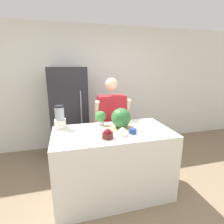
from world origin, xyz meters
TOP-DOWN VIEW (x-y plane):
  - ground_plane at (0.00, 0.00)m, footprint 14.00×14.00m
  - wall_back at (0.00, 2.15)m, footprint 8.00×0.06m
  - counter_island at (0.00, 0.41)m, footprint 1.56×0.82m
  - refrigerator at (-0.53, 1.74)m, footprint 0.67×0.76m
  - person at (0.15, 1.06)m, footprint 0.59×0.26m
  - cutting_board at (0.11, 0.50)m, footprint 0.40×0.23m
  - watermelon at (0.14, 0.49)m, footprint 0.27×0.27m
  - bowl_cherries at (-0.12, 0.20)m, footprint 0.14×0.14m
  - bowl_cream at (0.08, 0.23)m, footprint 0.12×0.12m
  - bowl_small_blue at (0.22, 0.26)m, footprint 0.09×0.09m
  - blender at (-0.67, 0.71)m, footprint 0.15×0.15m
  - potted_plant at (-0.11, 0.69)m, footprint 0.15×0.15m

SIDE VIEW (x-z plane):
  - ground_plane at x=0.00m, z-range 0.00..0.00m
  - counter_island at x=0.00m, z-range 0.00..0.94m
  - person at x=0.15m, z-range 0.01..1.60m
  - refrigerator at x=-0.53m, z-range 0.00..1.75m
  - cutting_board at x=0.11m, z-range 0.94..0.95m
  - bowl_small_blue at x=0.22m, z-range 0.94..1.00m
  - bowl_cream at x=0.08m, z-range 0.93..1.03m
  - bowl_cherries at x=-0.12m, z-range 0.93..1.04m
  - potted_plant at x=-0.11m, z-range 0.95..1.16m
  - blender at x=-0.67m, z-range 0.92..1.24m
  - watermelon at x=0.14m, z-range 0.95..1.22m
  - wall_back at x=0.00m, z-range 0.00..2.60m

